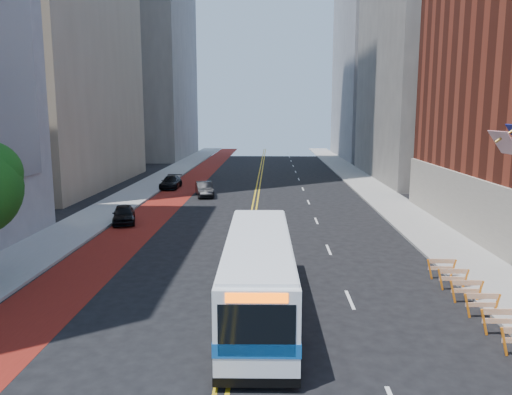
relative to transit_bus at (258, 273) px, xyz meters
The scene contains 14 objects.
ground 4.84m from the transit_bus, 101.66° to the right, with size 160.00×160.00×0.00m, color black.
sidewalk_left 28.67m from the transit_bus, 116.83° to the left, with size 4.00×140.00×0.15m, color gray.
sidewalk_right 27.89m from the transit_bus, 66.55° to the left, with size 4.00×140.00×0.15m, color gray.
bus_lane_paint 27.14m from the transit_bus, 109.45° to the left, with size 3.60×140.00×0.01m, color maroon.
center_line_inner 25.62m from the transit_bus, 92.46° to the left, with size 0.14×140.00×0.01m, color gold.
center_line_outer 25.61m from the transit_bus, 91.66° to the left, with size 0.14×140.00×0.01m, color gold.
lane_dashes 33.81m from the transit_bus, 83.40° to the left, with size 0.14×98.20×0.01m.
midrise_right_near 52.16m from the transit_bus, 63.11° to the left, with size 18.00×26.00×40.00m, color slate.
midrise_right_far 81.30m from the transit_bus, 72.58° to the left, with size 20.00×28.00×55.00m, color gray.
construction_barriers 8.80m from the transit_bus, ahead, with size 1.42×10.91×1.00m.
transit_bus is the anchor object (origin of this frame).
car_a 19.32m from the transit_bus, 121.99° to the left, with size 1.56×3.89×1.32m, color black.
car_b 29.11m from the transit_bus, 101.77° to the left, with size 1.49×4.26×1.41m, color black.
car_c 35.17m from the transit_bus, 106.90° to the left, with size 1.83×4.51×1.31m, color black.
Camera 1 is at (1.39, -14.43, 7.85)m, focal length 35.00 mm.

